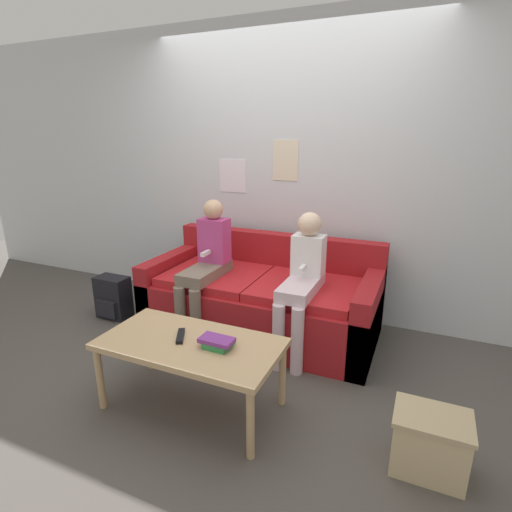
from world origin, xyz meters
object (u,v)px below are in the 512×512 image
at_px(storage_box, 430,443).
at_px(backpack, 113,298).
at_px(person_right, 302,277).
at_px(couch, 262,300).
at_px(coffee_table, 190,348).
at_px(person_left, 206,262).
at_px(tv_remote, 181,336).

height_order(storage_box, backpack, backpack).
bearing_deg(person_right, backpack, -176.65).
xyz_separation_m(couch, person_right, (0.41, -0.21, 0.34)).
bearing_deg(person_right, storage_box, -42.21).
relative_size(couch, coffee_table, 1.76).
xyz_separation_m(coffee_table, storage_box, (1.36, 0.05, -0.24)).
bearing_deg(storage_box, person_left, 154.06).
distance_m(couch, coffee_table, 1.12).
bearing_deg(storage_box, tv_remote, -178.73).
bearing_deg(storage_box, coffee_table, -178.06).
xyz_separation_m(tv_remote, storage_box, (1.43, 0.03, -0.30)).
height_order(coffee_table, person_right, person_right).
bearing_deg(backpack, tv_remote, -31.44).
bearing_deg(backpack, person_right, 3.35).
bearing_deg(couch, person_right, -27.07).
height_order(coffee_table, backpack, coffee_table).
bearing_deg(backpack, person_left, 6.42).
bearing_deg(person_left, tv_remote, -69.28).
height_order(person_right, storage_box, person_right).
bearing_deg(couch, coffee_table, -90.08).
relative_size(person_left, storage_box, 3.07).
relative_size(coffee_table, person_left, 0.97).
bearing_deg(coffee_table, couch, 89.92).
bearing_deg(person_left, coffee_table, -65.50).
height_order(coffee_table, person_left, person_left).
distance_m(tv_remote, backpack, 1.53).
xyz_separation_m(couch, backpack, (-1.36, -0.31, -0.09)).
height_order(couch, coffee_table, couch).
bearing_deg(backpack, couch, 12.93).
distance_m(storage_box, backpack, 2.82).
relative_size(person_left, tv_remote, 6.66).
relative_size(person_right, tv_remote, 6.40).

